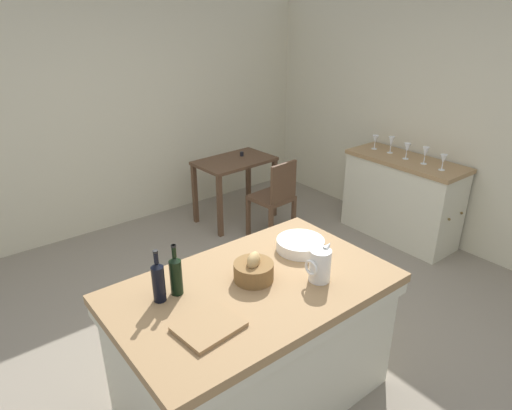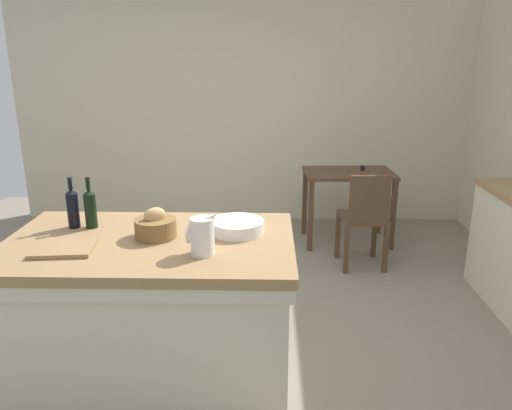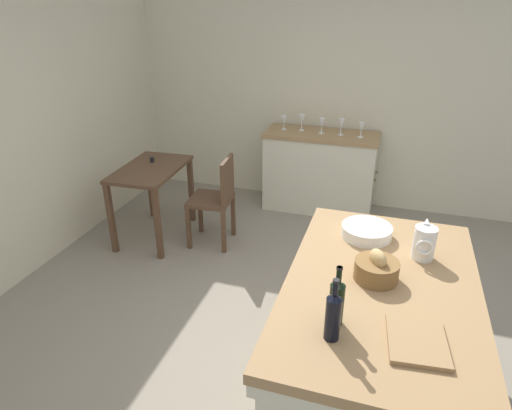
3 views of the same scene
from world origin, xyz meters
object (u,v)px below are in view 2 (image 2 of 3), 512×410
(wooden_chair, at_px, (364,217))
(wine_bottle_amber, at_px, (73,207))
(cutting_board, at_px, (64,248))
(wine_bottle_dark, at_px, (90,208))
(wash_bowl, at_px, (237,226))
(writing_desk, at_px, (348,183))
(island_table, at_px, (153,303))
(pitcher, at_px, (202,236))
(bread_basket, at_px, (155,227))

(wooden_chair, distance_m, wine_bottle_amber, 2.58)
(cutting_board, bearing_deg, wooden_chair, 42.13)
(wooden_chair, relative_size, wine_bottle_amber, 2.85)
(wine_bottle_dark, bearing_deg, wash_bowl, -4.37)
(writing_desk, xyz_separation_m, wine_bottle_amber, (-2.03, -2.11, 0.38))
(wine_bottle_amber, bearing_deg, island_table, -21.50)
(writing_desk, bearing_deg, cutting_board, -128.13)
(writing_desk, bearing_deg, wooden_chair, -85.74)
(pitcher, height_order, cutting_board, pitcher)
(island_table, height_order, wine_bottle_dark, wine_bottle_dark)
(wooden_chair, relative_size, wash_bowl, 2.82)
(pitcher, distance_m, wine_bottle_dark, 0.85)
(wine_bottle_amber, bearing_deg, cutting_board, -77.64)
(bread_basket, xyz_separation_m, wine_bottle_amber, (-0.54, 0.16, 0.06))
(bread_basket, distance_m, wine_bottle_amber, 0.57)
(island_table, relative_size, cutting_board, 5.24)
(wooden_chair, bearing_deg, cutting_board, -137.87)
(pitcher, distance_m, bread_basket, 0.40)
(island_table, relative_size, wash_bowl, 5.18)
(writing_desk, xyz_separation_m, wine_bottle_dark, (-1.92, -2.11, 0.38))
(wash_bowl, height_order, bread_basket, bread_basket)
(island_table, distance_m, wine_bottle_dark, 0.70)
(bread_basket, xyz_separation_m, cutting_board, (-0.46, -0.22, -0.05))
(island_table, relative_size, wooden_chair, 1.84)
(wine_bottle_dark, bearing_deg, wooden_chair, 36.00)
(wine_bottle_amber, bearing_deg, pitcher, -25.76)
(island_table, distance_m, wash_bowl, 0.69)
(wine_bottle_amber, bearing_deg, wooden_chair, 34.54)
(wine_bottle_dark, bearing_deg, bread_basket, -20.30)
(wash_bowl, height_order, wine_bottle_amber, wine_bottle_amber)
(wooden_chair, bearing_deg, writing_desk, 94.26)
(island_table, bearing_deg, bread_basket, 51.19)
(cutting_board, xyz_separation_m, wine_bottle_amber, (-0.08, 0.38, 0.12))
(wash_bowl, xyz_separation_m, wine_bottle_amber, (-1.02, 0.07, 0.09))
(wine_bottle_dark, bearing_deg, writing_desk, 47.63)
(pitcher, distance_m, cutting_board, 0.77)
(wash_bowl, xyz_separation_m, wine_bottle_dark, (-0.91, 0.07, 0.09))
(pitcher, bearing_deg, bread_basket, 140.86)
(wash_bowl, bearing_deg, pitcher, -116.04)
(cutting_board, bearing_deg, wine_bottle_amber, 102.36)
(pitcher, bearing_deg, wooden_chair, 56.22)
(wooden_chair, distance_m, cutting_board, 2.73)
(pitcher, height_order, wash_bowl, pitcher)
(wash_bowl, relative_size, wine_bottle_amber, 1.01)
(cutting_board, height_order, wine_bottle_amber, wine_bottle_amber)
(bread_basket, bearing_deg, wine_bottle_amber, 163.52)
(bread_basket, bearing_deg, wine_bottle_dark, 159.70)
(writing_desk, bearing_deg, pitcher, -115.16)
(wash_bowl, bearing_deg, cutting_board, -161.82)
(wooden_chair, distance_m, wash_bowl, 1.89)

